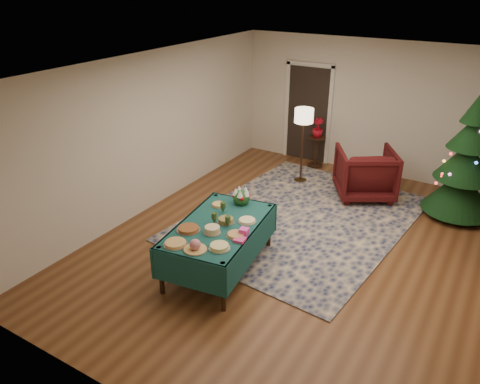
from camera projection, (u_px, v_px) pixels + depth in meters
The scene contains 24 objects.
room_shell at pixel (314, 167), 6.58m from camera, with size 7.00×7.00×7.00m.
doorway at pixel (308, 111), 10.13m from camera, with size 1.08×0.04×2.16m.
rug at pixel (301, 218), 8.02m from camera, with size 3.20×4.20×0.02m, color #121B43.
buffet_table at pixel (219, 233), 6.45m from camera, with size 1.31×1.95×0.71m.
platter_0 at pixel (175, 243), 5.91m from camera, with size 0.31×0.31×0.04m.
platter_1 at pixel (195, 246), 5.77m from camera, with size 0.30×0.30×0.15m.
platter_2 at pixel (219, 247), 5.82m from camera, with size 0.27×0.27×0.06m.
platter_3 at pixel (188, 229), 6.23m from camera, with size 0.32×0.32×0.05m.
platter_4 at pixel (212, 230), 6.16m from camera, with size 0.23×0.23×0.10m.
platter_5 at pixel (236, 235), 6.11m from camera, with size 0.26×0.26×0.04m.
platter_6 at pixel (226, 220), 6.43m from camera, with size 0.24×0.24×0.07m.
platter_7 at pixel (247, 221), 6.45m from camera, with size 0.26×0.26×0.04m.
platter_8 at pixel (219, 205), 6.89m from camera, with size 0.22×0.22×0.04m.
goblet_0 at pixel (223, 207), 6.67m from camera, with size 0.08×0.08×0.17m.
goblet_1 at pixel (228, 221), 6.29m from camera, with size 0.08×0.08×0.17m.
goblet_2 at pixel (214, 218), 6.38m from camera, with size 0.08×0.08×0.17m.
napkin_stack at pixel (240, 240), 5.99m from camera, with size 0.14×0.14×0.04m, color #E03E85.
gift_box at pixel (244, 232), 6.12m from camera, with size 0.11×0.11×0.09m, color #FA45BB.
centerpiece at pixel (241, 196), 6.91m from camera, with size 0.25×0.26×0.29m.
armchair at pixel (365, 171), 8.62m from camera, with size 1.00×0.94×1.03m, color #410E0F.
floor_lamp at pixel (304, 120), 8.94m from camera, with size 0.36×0.36×1.50m.
side_table at pixel (316, 152), 10.07m from camera, with size 0.37×0.37×0.66m.
potted_plant at pixel (317, 132), 9.88m from camera, with size 0.23×0.41×0.23m, color #B60D1D.
christmas_tree at pixel (466, 163), 7.74m from camera, with size 1.48×1.48×2.14m.
Camera 1 is at (2.27, -5.76, 3.83)m, focal length 35.00 mm.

